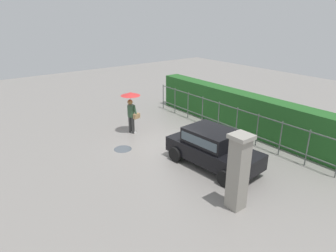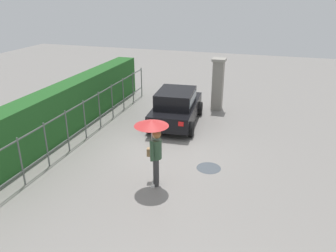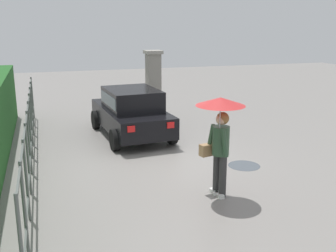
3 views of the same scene
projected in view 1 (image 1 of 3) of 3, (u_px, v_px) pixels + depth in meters
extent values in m
plane|color=gray|center=(168.00, 146.00, 13.31)|extent=(40.00, 40.00, 0.00)
cube|color=black|center=(213.00, 152.00, 11.45)|extent=(3.82, 1.93, 0.60)
cube|color=black|center=(211.00, 137.00, 11.34)|extent=(2.01, 1.58, 0.60)
cube|color=#4C5B66|center=(211.00, 136.00, 11.34)|extent=(1.86, 1.59, 0.33)
cylinder|color=black|center=(253.00, 163.00, 11.21)|extent=(0.61, 0.23, 0.60)
cylinder|color=black|center=(225.00, 179.00, 10.16)|extent=(0.61, 0.23, 0.60)
cylinder|color=black|center=(203.00, 143.00, 12.95)|extent=(0.61, 0.23, 0.60)
cylinder|color=black|center=(175.00, 154.00, 11.90)|extent=(0.61, 0.23, 0.60)
cube|color=red|center=(189.00, 131.00, 13.04)|extent=(0.08, 0.20, 0.16)
cube|color=red|center=(170.00, 138.00, 12.35)|extent=(0.08, 0.20, 0.16)
cylinder|color=#333333|center=(130.00, 124.00, 14.72)|extent=(0.15, 0.15, 0.86)
cylinder|color=#333333|center=(133.00, 125.00, 14.60)|extent=(0.15, 0.15, 0.86)
cube|color=white|center=(131.00, 131.00, 14.91)|extent=(0.26, 0.10, 0.08)
cube|color=white|center=(134.00, 132.00, 14.79)|extent=(0.26, 0.10, 0.08)
cylinder|color=#2D4C33|center=(131.00, 111.00, 14.40)|extent=(0.34, 0.34, 0.58)
sphere|color=#DBAD89|center=(130.00, 102.00, 14.25)|extent=(0.22, 0.22, 0.22)
sphere|color=olive|center=(130.00, 102.00, 14.22)|extent=(0.25, 0.25, 0.25)
cylinder|color=#2D4C33|center=(129.00, 109.00, 14.58)|extent=(0.24, 0.14, 0.56)
cylinder|color=#2D4C33|center=(135.00, 111.00, 14.32)|extent=(0.24, 0.14, 0.56)
cylinder|color=#B2B2B7|center=(131.00, 103.00, 14.40)|extent=(0.02, 0.02, 0.77)
cone|color=red|center=(130.00, 94.00, 14.23)|extent=(0.95, 0.95, 0.16)
cube|color=tan|center=(137.00, 116.00, 14.42)|extent=(0.23, 0.37, 0.24)
cube|color=gray|center=(238.00, 174.00, 8.79)|extent=(0.48, 0.48, 2.30)
cube|color=#9E998E|center=(242.00, 137.00, 8.35)|extent=(0.60, 0.60, 0.12)
cylinder|color=#59605B|center=(163.00, 96.00, 18.35)|extent=(0.05, 0.05, 1.50)
cylinder|color=#59605B|center=(175.00, 101.00, 17.49)|extent=(0.05, 0.05, 1.50)
cylinder|color=#59605B|center=(188.00, 105.00, 16.62)|extent=(0.05, 0.05, 1.50)
cylinder|color=#59605B|center=(202.00, 110.00, 15.75)|extent=(0.05, 0.05, 1.50)
cylinder|color=#59605B|center=(218.00, 116.00, 14.88)|extent=(0.05, 0.05, 1.50)
cylinder|color=#59605B|center=(237.00, 123.00, 14.01)|extent=(0.05, 0.05, 1.50)
cylinder|color=#59605B|center=(257.00, 130.00, 13.15)|extent=(0.05, 0.05, 1.50)
cylinder|color=#59605B|center=(280.00, 138.00, 12.28)|extent=(0.05, 0.05, 1.50)
cylinder|color=#59605B|center=(307.00, 148.00, 11.41)|extent=(0.05, 0.05, 1.50)
cube|color=#59605B|center=(228.00, 106.00, 14.21)|extent=(10.52, 0.03, 0.04)
cube|color=#59605B|center=(227.00, 125.00, 14.56)|extent=(10.52, 0.03, 0.04)
cube|color=#235B23|center=(242.00, 111.00, 14.96)|extent=(11.52, 0.90, 1.90)
cylinder|color=#4C545B|center=(123.00, 149.00, 13.05)|extent=(0.78, 0.78, 0.00)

